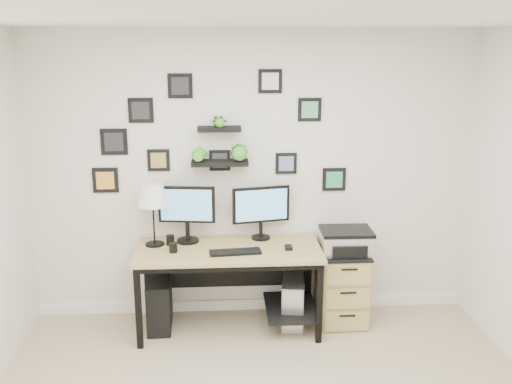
{
  "coord_description": "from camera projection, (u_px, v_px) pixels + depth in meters",
  "views": [
    {
      "loc": [
        -0.29,
        -3.0,
        2.48
      ],
      "look_at": [
        0.01,
        1.83,
        1.2
      ],
      "focal_mm": 40.0,
      "sensor_mm": 36.0,
      "label": 1
    }
  ],
  "objects": [
    {
      "name": "wall_decor",
      "position": [
        217.0,
        140.0,
        4.97
      ],
      "size": [
        2.27,
        0.18,
        1.09
      ],
      "color": "black",
      "rests_on": "ground"
    },
    {
      "name": "pc_tower_black",
      "position": [
        159.0,
        303.0,
        5.07
      ],
      "size": [
        0.22,
        0.46,
        0.46
      ],
      "primitive_type": "cube",
      "rotation": [
        0.0,
        0.0,
        0.04
      ],
      "color": "black",
      "rests_on": "ground"
    },
    {
      "name": "printer",
      "position": [
        346.0,
        241.0,
        5.04
      ],
      "size": [
        0.45,
        0.37,
        0.2
      ],
      "color": "silver",
      "rests_on": "file_cabinet"
    },
    {
      "name": "keyboard",
      "position": [
        235.0,
        252.0,
        4.81
      ],
      "size": [
        0.45,
        0.18,
        0.02
      ],
      "primitive_type": "cube",
      "rotation": [
        0.0,
        0.0,
        0.1
      ],
      "color": "black",
      "rests_on": "desk"
    },
    {
      "name": "pc_tower_grey",
      "position": [
        293.0,
        302.0,
        5.12
      ],
      "size": [
        0.25,
        0.46,
        0.43
      ],
      "color": "gray",
      "rests_on": "ground"
    },
    {
      "name": "pen_cup",
      "position": [
        170.0,
        240.0,
        4.99
      ],
      "size": [
        0.07,
        0.07,
        0.09
      ],
      "primitive_type": "cylinder",
      "color": "black",
      "rests_on": "desk"
    },
    {
      "name": "monitor_right",
      "position": [
        261.0,
        208.0,
        5.09
      ],
      "size": [
        0.52,
        0.2,
        0.48
      ],
      "color": "black",
      "rests_on": "desk"
    },
    {
      "name": "room",
      "position": [
        254.0,
        304.0,
        5.45
      ],
      "size": [
        4.0,
        4.0,
        4.0
      ],
      "color": "tan",
      "rests_on": "ground"
    },
    {
      "name": "mouse",
      "position": [
        289.0,
        247.0,
        4.9
      ],
      "size": [
        0.06,
        0.1,
        0.03
      ],
      "primitive_type": "cube",
      "rotation": [
        0.0,
        0.0,
        -0.01
      ],
      "color": "black",
      "rests_on": "desk"
    },
    {
      "name": "table_lamp",
      "position": [
        153.0,
        197.0,
        4.89
      ],
      "size": [
        0.27,
        0.27,
        0.55
      ],
      "color": "black",
      "rests_on": "desk"
    },
    {
      "name": "monitor_left",
      "position": [
        187.0,
        210.0,
        5.0
      ],
      "size": [
        0.5,
        0.22,
        0.51
      ],
      "color": "black",
      "rests_on": "desk"
    },
    {
      "name": "desk",
      "position": [
        233.0,
        261.0,
        4.98
      ],
      "size": [
        1.6,
        0.7,
        0.75
      ],
      "color": "tan",
      "rests_on": "ground"
    },
    {
      "name": "file_cabinet",
      "position": [
        342.0,
        286.0,
        5.17
      ],
      "size": [
        0.43,
        0.53,
        0.67
      ],
      "color": "tan",
      "rests_on": "ground"
    },
    {
      "name": "mug",
      "position": [
        173.0,
        248.0,
        4.82
      ],
      "size": [
        0.07,
        0.07,
        0.08
      ],
      "primitive_type": "cylinder",
      "color": "black",
      "rests_on": "desk"
    }
  ]
}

